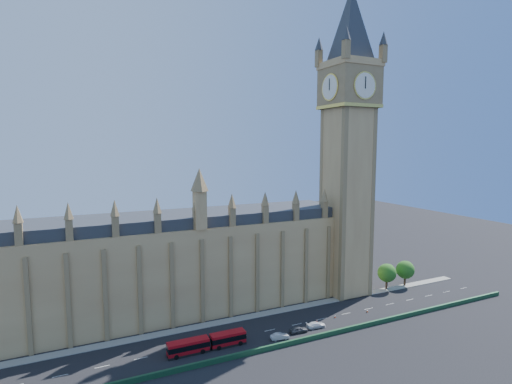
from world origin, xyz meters
name	(u,v)px	position (x,y,z in m)	size (l,w,h in m)	color
ground	(256,333)	(0.00, 0.00, 0.00)	(400.00, 400.00, 0.00)	black
palace_westminster	(137,268)	(-25.00, 22.00, 13.86)	(120.00, 20.00, 28.00)	#AC8453
elizabeth_tower	(348,120)	(38.00, 13.99, 54.56)	(20.59, 20.59, 105.00)	#AC8453
bridge_parapet	(272,347)	(0.00, -9.00, 0.60)	(160.00, 0.60, 1.20)	#1E4C2D
kerb_north	(241,318)	(0.00, 9.50, 0.08)	(160.00, 3.00, 0.16)	gray
tree_east_near	(387,272)	(52.22, 10.08, 5.64)	(6.00, 6.00, 8.50)	#382619
tree_east_far	(406,269)	(60.22, 10.08, 5.64)	(6.00, 6.00, 8.50)	#382619
red_bus	(207,343)	(-13.50, -2.64, 1.65)	(18.45, 3.12, 3.13)	#AB0B13
car_grey	(299,330)	(9.93, -4.25, 0.79)	(1.86, 4.63, 1.58)	#414349
car_silver	(280,336)	(4.00, -5.32, 0.75)	(1.59, 4.56, 1.50)	#B2B4BA
car_white	(316,325)	(15.39, -3.79, 0.75)	(2.10, 5.17, 1.50)	silver
cone_a	(309,326)	(14.00, -2.81, 0.39)	(0.62, 0.62, 0.78)	black
cone_b	(317,321)	(17.47, -1.08, 0.38)	(0.58, 0.58, 0.78)	black
cone_c	(335,316)	(23.60, -0.84, 0.33)	(0.49, 0.49, 0.68)	black
cone_d	(367,311)	(34.00, -1.74, 0.35)	(0.49, 0.49, 0.71)	black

